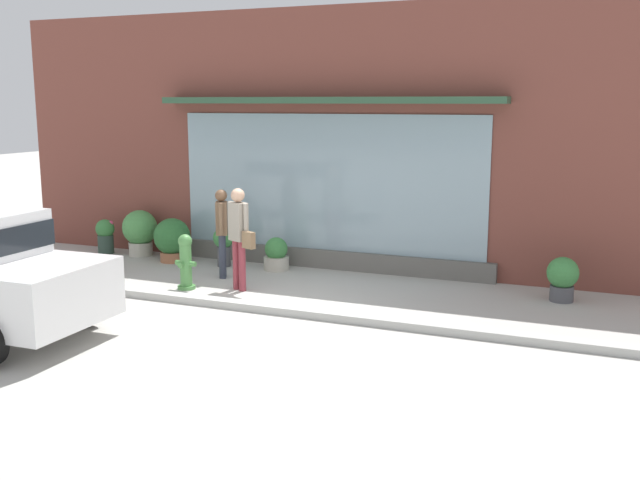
% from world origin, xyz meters
% --- Properties ---
extents(ground_plane, '(60.00, 60.00, 0.00)m').
position_xyz_m(ground_plane, '(0.00, 0.00, 0.00)').
color(ground_plane, '#B2AFA8').
extents(curb_strip, '(14.00, 0.24, 0.12)m').
position_xyz_m(curb_strip, '(0.00, -0.20, 0.06)').
color(curb_strip, '#B2B2AD').
rests_on(curb_strip, ground_plane).
extents(storefront, '(14.00, 0.81, 4.90)m').
position_xyz_m(storefront, '(0.00, 3.19, 2.41)').
color(storefront, brown).
rests_on(storefront, ground_plane).
extents(fire_hydrant, '(0.38, 0.34, 0.95)m').
position_xyz_m(fire_hydrant, '(-1.61, 0.55, 0.49)').
color(fire_hydrant, '#4C8C47').
rests_on(fire_hydrant, ground_plane).
extents(pedestrian_with_handbag, '(0.62, 0.38, 1.75)m').
position_xyz_m(pedestrian_with_handbag, '(-0.71, 0.82, 1.02)').
color(pedestrian_with_handbag, '#8E333D').
rests_on(pedestrian_with_handbag, ground_plane).
extents(pedestrian_passerby, '(0.30, 0.42, 1.62)m').
position_xyz_m(pedestrian_passerby, '(-1.45, 1.53, 0.94)').
color(pedestrian_passerby, '#333847').
rests_on(pedestrian_passerby, ground_plane).
extents(potted_plant_by_entrance, '(0.73, 0.73, 0.88)m').
position_xyz_m(potted_plant_by_entrance, '(-3.08, 2.33, 0.47)').
color(potted_plant_by_entrance, '#9E6042').
rests_on(potted_plant_by_entrance, ground_plane).
extents(potted_plant_corner_tall, '(0.48, 0.48, 0.63)m').
position_xyz_m(potted_plant_corner_tall, '(-0.83, 2.47, 0.30)').
color(potted_plant_corner_tall, '#B7B2A3').
rests_on(potted_plant_corner_tall, ground_plane).
extents(potted_plant_window_left, '(0.51, 0.51, 0.72)m').
position_xyz_m(potted_plant_window_left, '(4.41, 2.19, 0.40)').
color(potted_plant_window_left, '#4C4C51').
rests_on(potted_plant_window_left, ground_plane).
extents(potted_plant_low_front, '(0.41, 0.41, 0.77)m').
position_xyz_m(potted_plant_low_front, '(-1.90, 2.35, 0.46)').
color(potted_plant_low_front, '#4C4C51').
rests_on(potted_plant_low_front, ground_plane).
extents(potted_plant_doorstep, '(0.39, 0.39, 0.73)m').
position_xyz_m(potted_plant_doorstep, '(-4.85, 2.49, 0.40)').
color(potted_plant_doorstep, '#33473D').
rests_on(potted_plant_doorstep, ground_plane).
extents(potted_plant_near_hydrant, '(0.72, 0.72, 0.95)m').
position_xyz_m(potted_plant_near_hydrant, '(-4.03, 2.59, 0.52)').
color(potted_plant_near_hydrant, '#B7B2A3').
rests_on(potted_plant_near_hydrant, ground_plane).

